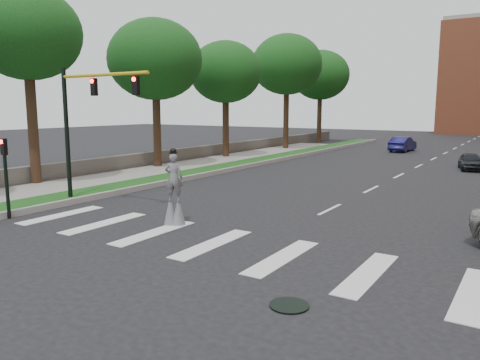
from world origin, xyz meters
TOP-DOWN VIEW (x-y plane):
  - ground_plane at (0.00, 0.00)m, footprint 160.00×160.00m
  - grass_median at (-11.50, 20.00)m, footprint 2.00×60.00m
  - median_curb at (-10.45, 20.00)m, footprint 0.20×60.00m
  - sidewalk_left at (-14.50, 10.00)m, footprint 4.00×60.00m
  - stone_wall at (-17.00, 22.00)m, footprint 0.50×56.00m
  - manhole at (3.00, -2.00)m, footprint 0.90×0.90m
  - traffic_signal at (-9.78, 3.00)m, footprint 5.30×0.23m
  - secondary_signal at (-10.30, -0.50)m, footprint 0.25×0.21m
  - stilt_performer at (-4.00, 2.30)m, footprint 0.81×0.68m
  - car_near at (3.54, 25.75)m, footprint 2.18×3.77m
  - car_mid at (-3.95, 37.41)m, footprint 1.84×4.56m
  - tree_1 at (-16.46, 4.93)m, footprint 5.92×5.92m
  - tree_2 at (-15.81, 14.36)m, footprint 6.68×6.68m
  - tree_3 at (-15.45, 22.67)m, footprint 6.15×6.15m
  - tree_4 at (-14.78, 32.82)m, footprint 7.21×7.21m
  - tree_5 at (-15.61, 43.57)m, footprint 7.06×7.06m

SIDE VIEW (x-z plane):
  - ground_plane at x=0.00m, z-range 0.00..0.00m
  - manhole at x=3.00m, z-range 0.00..0.04m
  - sidewalk_left at x=-14.50m, z-range 0.00..0.18m
  - grass_median at x=-11.50m, z-range 0.00..0.25m
  - median_curb at x=-10.45m, z-range 0.00..0.28m
  - stone_wall at x=-17.00m, z-range 0.00..1.10m
  - car_near at x=3.54m, z-range 0.00..1.21m
  - car_mid at x=-3.95m, z-range 0.00..1.47m
  - stilt_performer at x=-4.00m, z-range -0.28..2.66m
  - secondary_signal at x=-10.30m, z-range 0.33..3.56m
  - traffic_signal at x=-9.78m, z-range 1.05..7.25m
  - tree_3 at x=-15.45m, z-range 2.34..12.33m
  - tree_2 at x=-15.81m, z-range 2.42..13.01m
  - tree_5 at x=-15.61m, z-range 2.61..13.90m
  - tree_1 at x=-16.46m, z-range 2.88..13.80m
  - tree_4 at x=-14.78m, z-range 2.79..14.58m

